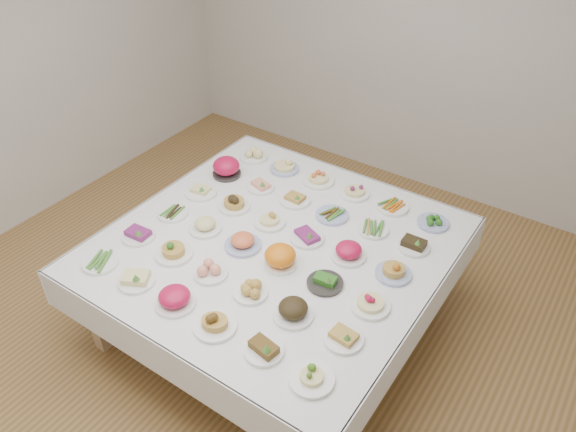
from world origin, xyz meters
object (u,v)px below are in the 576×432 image
Objects in this scene: display_table at (275,251)px; dish_0 at (100,261)px; dish_35 at (433,220)px; dish_18 at (201,190)px.

dish_0 reaches higher than display_table.
display_table is 1.11m from dish_0.
dish_0 is 1.12× the size of dish_35.
dish_35 is (1.56, 1.56, 0.01)m from dish_0.
display_table is 9.93× the size of dish_35.
dish_35 is (1.56, 0.61, -0.00)m from dish_18.
dish_35 is at bearing 21.51° from dish_18.
dish_0 is at bearing -135.01° from dish_35.
dish_0 is 1.02× the size of dish_18.
dish_0 is at bearing -134.85° from display_table.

